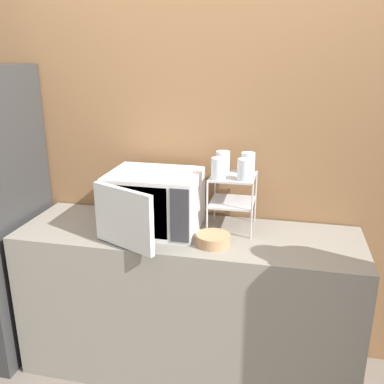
% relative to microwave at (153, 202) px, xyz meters
% --- Properties ---
extents(wall_back, '(8.00, 0.06, 2.60)m').
position_rel_microwave_xyz_m(wall_back, '(0.20, 0.33, 0.23)').
color(wall_back, olive).
rests_on(wall_back, ground_plane).
extents(counter, '(1.94, 0.60, 0.90)m').
position_rel_microwave_xyz_m(counter, '(0.20, -0.01, -0.62)').
color(counter, gray).
rests_on(counter, ground_plane).
extents(microwave, '(0.52, 0.58, 0.33)m').
position_rel_microwave_xyz_m(microwave, '(0.00, 0.00, 0.00)').
color(microwave, silver).
rests_on(microwave, counter).
extents(dish_rack, '(0.25, 0.26, 0.32)m').
position_rel_microwave_xyz_m(dish_rack, '(0.43, 0.11, 0.06)').
color(dish_rack, '#B2B2B7').
rests_on(dish_rack, counter).
extents(glass_front_left, '(0.08, 0.08, 0.12)m').
position_rel_microwave_xyz_m(glass_front_left, '(0.36, 0.03, 0.21)').
color(glass_front_left, silver).
rests_on(glass_front_left, dish_rack).
extents(glass_back_right, '(0.08, 0.08, 0.12)m').
position_rel_microwave_xyz_m(glass_back_right, '(0.51, 0.19, 0.21)').
color(glass_back_right, silver).
rests_on(glass_back_right, dish_rack).
extents(glass_front_right, '(0.08, 0.08, 0.12)m').
position_rel_microwave_xyz_m(glass_front_right, '(0.50, 0.04, 0.21)').
color(glass_front_right, silver).
rests_on(glass_front_right, dish_rack).
extents(glass_back_left, '(0.08, 0.08, 0.12)m').
position_rel_microwave_xyz_m(glass_back_left, '(0.36, 0.19, 0.21)').
color(glass_back_left, silver).
rests_on(glass_back_left, dish_rack).
extents(bowl, '(0.18, 0.18, 0.06)m').
position_rel_microwave_xyz_m(bowl, '(0.37, -0.14, -0.14)').
color(bowl, '#AD7F56').
rests_on(bowl, counter).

